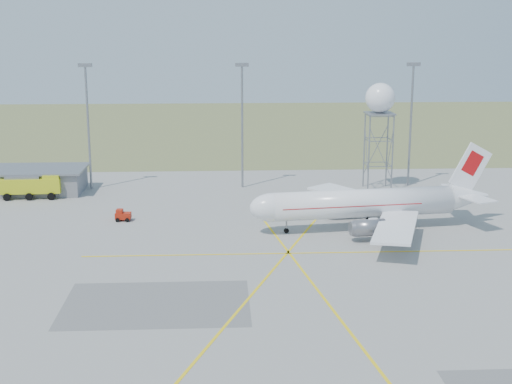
{
  "coord_description": "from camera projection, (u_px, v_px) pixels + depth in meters",
  "views": [
    {
      "loc": [
        -13.69,
        -50.13,
        26.18
      ],
      "look_at": [
        -9.06,
        40.0,
        5.19
      ],
      "focal_mm": 50.0,
      "sensor_mm": 36.0,
      "label": 1
    }
  ],
  "objects": [
    {
      "name": "ground",
      "position": [
        399.0,
        372.0,
        55.38
      ],
      "size": [
        400.0,
        400.0,
        0.0
      ],
      "primitive_type": "plane",
      "color": "#999994",
      "rests_on": "ground"
    },
    {
      "name": "grass_strip",
      "position": [
        271.0,
        126.0,
        191.55
      ],
      "size": [
        400.0,
        120.0,
        0.03
      ],
      "primitive_type": "cube",
      "color": "#5F693A",
      "rests_on": "ground"
    },
    {
      "name": "building_grey",
      "position": [
        26.0,
        180.0,
        114.94
      ],
      "size": [
        19.0,
        10.0,
        3.9
      ],
      "color": "gray",
      "rests_on": "ground"
    },
    {
      "name": "mast_a",
      "position": [
        88.0,
        116.0,
        115.09
      ],
      "size": [
        2.2,
        0.5,
        20.5
      ],
      "color": "gray",
      "rests_on": "ground"
    },
    {
      "name": "mast_b",
      "position": [
        242.0,
        115.0,
        116.34
      ],
      "size": [
        2.2,
        0.5,
        20.5
      ],
      "color": "gray",
      "rests_on": "ground"
    },
    {
      "name": "mast_c",
      "position": [
        411.0,
        114.0,
        117.74
      ],
      "size": [
        2.2,
        0.5,
        20.5
      ],
      "color": "gray",
      "rests_on": "ground"
    },
    {
      "name": "airliner_main",
      "position": [
        367.0,
        204.0,
        93.69
      ],
      "size": [
        33.03,
        31.88,
        11.25
      ],
      "rotation": [
        0.0,
        0.0,
        3.27
      ],
      "color": "white",
      "rests_on": "ground"
    },
    {
      "name": "radar_tower",
      "position": [
        379.0,
        130.0,
        115.66
      ],
      "size": [
        4.81,
        4.81,
        17.41
      ],
      "color": "gray",
      "rests_on": "ground"
    },
    {
      "name": "fire_truck",
      "position": [
        33.0,
        187.0,
        111.19
      ],
      "size": [
        9.49,
        4.01,
        3.76
      ],
      "rotation": [
        0.0,
        0.0,
        0.03
      ],
      "color": "#C3CB17",
      "rests_on": "ground"
    },
    {
      "name": "baggage_tug",
      "position": [
        123.0,
        216.0,
        98.33
      ],
      "size": [
        2.17,
        1.78,
        1.62
      ],
      "rotation": [
        0.0,
        0.0,
        -0.06
      ],
      "color": "#AA1E0C",
      "rests_on": "ground"
    }
  ]
}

